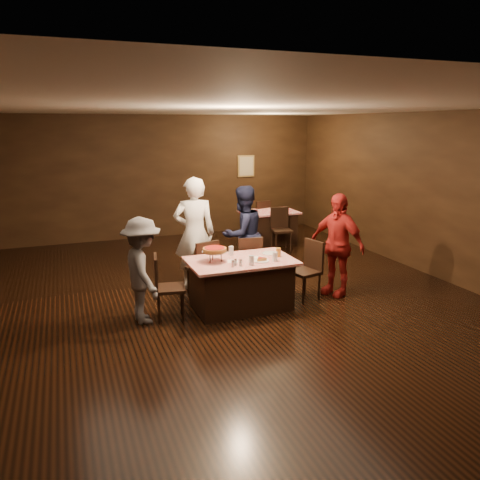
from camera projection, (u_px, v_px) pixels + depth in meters
name	position (u px, v px, depth m)	size (l,w,h in m)	color
room	(231.00, 168.00, 6.90)	(10.00, 10.04, 3.02)	black
main_table	(241.00, 284.00, 7.16)	(1.60, 1.00, 0.77)	#A9110B
back_table	(269.00, 227.00, 11.12)	(1.30, 0.90, 0.77)	red
chair_far_left	(202.00, 267.00, 7.68)	(0.42, 0.42, 0.95)	black
chair_far_right	(247.00, 262.00, 7.96)	(0.42, 0.42, 0.95)	black
chair_end_left	(170.00, 287.00, 6.76)	(0.42, 0.42, 0.95)	black
chair_end_right	(305.00, 271.00, 7.52)	(0.42, 0.42, 0.95)	black
chair_back_near	(282.00, 229.00, 10.47)	(0.42, 0.42, 0.95)	black
chair_back_far	(259.00, 219.00, 11.65)	(0.42, 0.42, 0.95)	black
diner_white_jacket	(194.00, 234.00, 7.91)	(0.70, 0.46, 1.93)	white
diner_navy_hoodie	(243.00, 234.00, 8.28)	(0.84, 0.66, 1.73)	black
diner_grey_knit	(142.00, 271.00, 6.57)	(0.98, 0.56, 1.52)	#5F5E64
diner_red_shirt	(337.00, 245.00, 7.64)	(0.99, 0.41, 1.70)	#AE201D
pizza_stand	(215.00, 250.00, 6.93)	(0.38, 0.38, 0.22)	black
plate_with_slice	(261.00, 260.00, 6.98)	(0.25, 0.25, 0.06)	white
plate_empty	(270.00, 253.00, 7.39)	(0.25, 0.25, 0.01)	white
glass_front_left	(251.00, 260.00, 6.80)	(0.08, 0.08, 0.14)	silver
glass_front_right	(275.00, 257.00, 6.98)	(0.08, 0.08, 0.14)	silver
glass_amber	(278.00, 252.00, 7.21)	(0.08, 0.08, 0.14)	#BF7F26
glass_back	(231.00, 251.00, 7.31)	(0.08, 0.08, 0.14)	silver
condiments	(236.00, 263.00, 6.74)	(0.17, 0.10, 0.09)	silver
napkin_center	(259.00, 258.00, 7.17)	(0.16, 0.16, 0.01)	white
napkin_left	(233.00, 261.00, 6.97)	(0.16, 0.16, 0.01)	white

